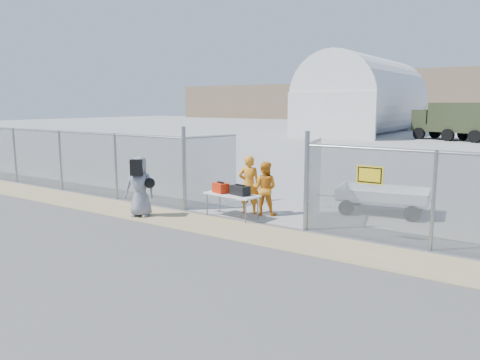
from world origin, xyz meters
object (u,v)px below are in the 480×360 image
Objects in this scene: security_worker_right at (265,188)px; utility_trailer at (383,200)px; visitor at (140,187)px; security_worker_left at (249,185)px; folding_table at (232,206)px.

utility_trailer is at bearing -159.36° from security_worker_right.
visitor reaches higher than security_worker_right.
security_worker_left is at bearing -0.85° from security_worker_right.
folding_table is 0.85m from security_worker_left.
security_worker_right is at bearing 173.63° from security_worker_left.
visitor is (-2.37, -2.00, 0.00)m from security_worker_left.
visitor is (-2.23, -1.34, 0.52)m from folding_table.
security_worker_left reaches higher than utility_trailer.
security_worker_left is at bearing -154.09° from utility_trailer.
visitor is at bearing 17.94° from security_worker_left.
folding_table is at bearing 5.68° from visitor.
folding_table is 0.93× the size of visitor.
utility_trailer is (3.19, 2.23, -0.46)m from security_worker_left.
security_worker_right is 0.90× the size of visitor.
visitor reaches higher than security_worker_left.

